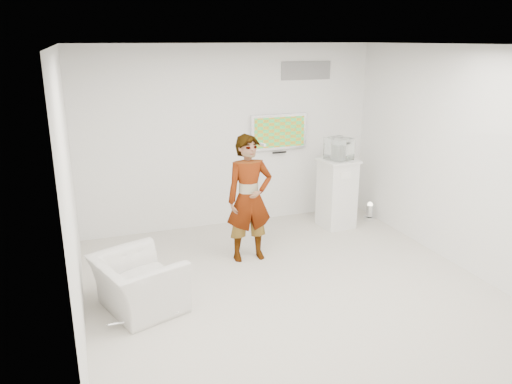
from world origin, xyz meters
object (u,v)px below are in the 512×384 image
pedestal (337,193)px  floor_uplight (370,212)px  person (249,199)px  armchair (138,283)px  tv (279,132)px

pedestal → floor_uplight: 0.82m
person → floor_uplight: size_ratio=5.79×
pedestal → floor_uplight: (0.70, 0.05, -0.42)m
person → armchair: 2.01m
armchair → pedestal: (3.50, 1.64, 0.26)m
person → pedestal: size_ratio=1.56×
tv → floor_uplight: tv is taller
person → pedestal: bearing=23.5°
armchair → floor_uplight: armchair is taller
tv → pedestal: bearing=-42.6°
armchair → pedestal: pedestal is taller
floor_uplight → person: bearing=-162.6°
armchair → floor_uplight: bearing=-87.4°
pedestal → floor_uplight: pedestal is taller
person → floor_uplight: 2.73m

